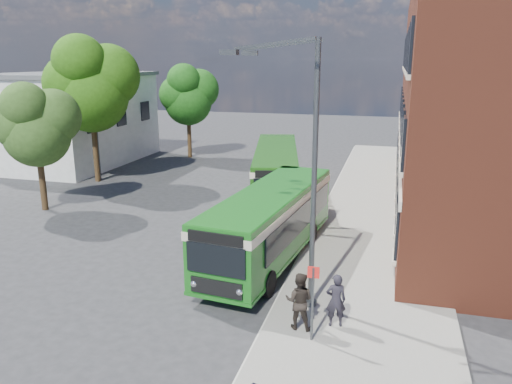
% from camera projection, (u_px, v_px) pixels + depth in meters
% --- Properties ---
extents(ground, '(120.00, 120.00, 0.00)m').
position_uv_depth(ground, '(193.00, 269.00, 20.47)').
color(ground, '#29292C').
rests_on(ground, ground).
extents(pavement, '(6.00, 48.00, 0.15)m').
position_uv_depth(pavement, '(376.00, 223.00, 26.08)').
color(pavement, gray).
rests_on(pavement, ground).
extents(kerb_line, '(0.12, 48.00, 0.01)m').
position_uv_depth(kerb_line, '(318.00, 219.00, 26.89)').
color(kerb_line, beige).
rests_on(kerb_line, ground).
extents(white_building, '(9.40, 13.40, 7.30)m').
position_uv_depth(white_building, '(72.00, 118.00, 40.94)').
color(white_building, silver).
rests_on(white_building, ground).
extents(flagpole, '(0.95, 0.10, 9.00)m').
position_uv_depth(flagpole, '(96.00, 110.00, 34.52)').
color(flagpole, '#3C3F42').
rests_on(flagpole, ground).
extents(street_lamp, '(2.96, 2.38, 9.00)m').
position_uv_depth(street_lamp, '(303.00, 173.00, 16.12)').
color(street_lamp, '#3C3F42').
rests_on(street_lamp, ground).
extents(bus_stop_sign, '(0.35, 0.08, 2.52)m').
position_uv_depth(bus_stop_sign, '(313.00, 299.00, 14.72)').
color(bus_stop_sign, '#3C3F42').
rests_on(bus_stop_sign, ground).
extents(bus_front, '(3.70, 10.68, 3.02)m').
position_uv_depth(bus_front, '(270.00, 218.00, 21.10)').
color(bus_front, '#176218').
rests_on(bus_front, ground).
extents(bus_rear, '(5.06, 12.11, 3.02)m').
position_uv_depth(bus_rear, '(276.00, 167.00, 31.21)').
color(bus_rear, '#1C5312').
rests_on(bus_rear, ground).
extents(pedestrian_a, '(0.73, 0.57, 1.75)m').
position_uv_depth(pedestrian_a, '(336.00, 300.00, 15.66)').
color(pedestrian_a, black).
rests_on(pedestrian_a, pavement).
extents(pedestrian_b, '(0.90, 0.71, 1.85)m').
position_uv_depth(pedestrian_b, '(299.00, 301.00, 15.51)').
color(pedestrian_b, black).
rests_on(pedestrian_b, pavement).
extents(tree_left, '(4.28, 4.07, 7.23)m').
position_uv_depth(tree_left, '(36.00, 124.00, 27.30)').
color(tree_left, '#322212').
rests_on(tree_left, ground).
extents(tree_mid, '(5.90, 5.61, 9.97)m').
position_uv_depth(tree_mid, '(90.00, 84.00, 33.46)').
color(tree_mid, '#322212').
rests_on(tree_mid, ground).
extents(tree_right, '(4.76, 4.53, 8.04)m').
position_uv_depth(tree_right, '(188.00, 94.00, 42.48)').
color(tree_right, '#322212').
rests_on(tree_right, ground).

